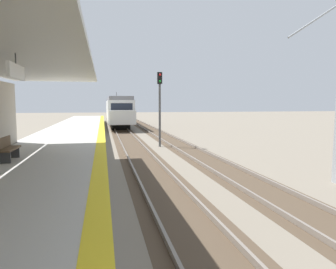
# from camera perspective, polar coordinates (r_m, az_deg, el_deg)

# --- Properties ---
(station_platform) EXTENTS (5.00, 80.00, 0.91)m
(station_platform) POSITION_cam_1_polar(r_m,az_deg,el_deg) (15.96, -20.39, -3.95)
(station_platform) COLOR #B7B5AD
(station_platform) RESTS_ON ground
(track_pair_nearest_platform) EXTENTS (2.34, 120.00, 0.16)m
(track_pair_nearest_platform) POSITION_cam_1_polar(r_m,az_deg,el_deg) (19.89, -5.98, -2.94)
(track_pair_nearest_platform) COLOR #4C3D2D
(track_pair_nearest_platform) RESTS_ON ground
(track_pair_middle) EXTENTS (2.34, 120.00, 0.16)m
(track_pair_middle) POSITION_cam_1_polar(r_m,az_deg,el_deg) (20.52, 3.52, -2.65)
(track_pair_middle) COLOR #4C3D2D
(track_pair_middle) RESTS_ON ground
(approaching_train) EXTENTS (2.93, 19.60, 4.76)m
(approaching_train) POSITION_cam_1_polar(r_m,az_deg,el_deg) (42.39, -9.22, 4.48)
(approaching_train) COLOR silver
(approaching_train) RESTS_ON ground
(rail_signal_post) EXTENTS (0.32, 0.34, 5.20)m
(rail_signal_post) POSITION_cam_1_polar(r_m,az_deg,el_deg) (21.67, -1.54, 6.14)
(rail_signal_post) COLOR #4C4C4C
(rail_signal_post) RESTS_ON ground
(platform_bench) EXTENTS (0.45, 1.60, 0.88)m
(platform_bench) POSITION_cam_1_polar(r_m,az_deg,el_deg) (13.05, -27.51, -2.22)
(platform_bench) COLOR brown
(platform_bench) RESTS_ON station_platform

